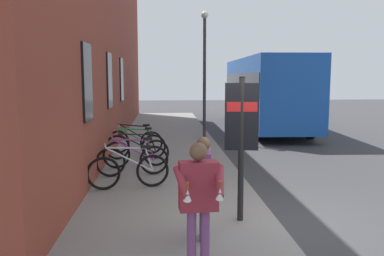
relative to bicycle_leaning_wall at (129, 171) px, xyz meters
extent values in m
plane|color=#38383A|center=(3.95, -3.67, -0.51)|extent=(60.00, 60.00, 0.00)
cube|color=gray|center=(5.95, -0.92, -0.45)|extent=(24.00, 3.50, 0.12)
cube|color=brown|center=(6.95, 1.13, 3.88)|extent=(22.00, 0.60, 8.78)
cube|color=black|center=(-0.05, 0.81, 1.89)|extent=(0.90, 0.06, 1.60)
cube|color=black|center=(3.45, 0.81, 1.89)|extent=(0.90, 0.06, 1.60)
cube|color=black|center=(6.95, 0.81, 1.89)|extent=(0.90, 0.06, 1.60)
torus|color=black|center=(-0.09, 0.53, -0.03)|extent=(0.19, 0.72, 0.72)
torus|color=black|center=(0.09, -0.51, -0.03)|extent=(0.19, 0.72, 0.72)
cylinder|color=silver|center=(0.00, -0.02, 0.25)|extent=(0.21, 1.01, 0.58)
cylinder|color=silver|center=(-0.01, 0.06, 0.50)|extent=(0.18, 0.85, 0.09)
cylinder|color=silver|center=(0.08, -0.43, 0.22)|extent=(0.07, 0.19, 0.51)
cube|color=black|center=(0.06, -0.36, 0.51)|extent=(0.13, 0.21, 0.06)
cylinder|color=silver|center=(-0.08, 0.48, 0.57)|extent=(0.48, 0.11, 0.02)
torus|color=black|center=(1.05, 0.52, -0.03)|extent=(0.17, 0.72, 0.72)
torus|color=black|center=(1.21, -0.52, -0.03)|extent=(0.17, 0.72, 0.72)
cylinder|color=#8C338C|center=(1.13, -0.02, 0.25)|extent=(0.20, 1.01, 0.58)
cylinder|color=#8C338C|center=(1.12, 0.05, 0.50)|extent=(0.17, 0.85, 0.09)
cylinder|color=#8C338C|center=(1.20, -0.44, 0.22)|extent=(0.07, 0.19, 0.51)
cube|color=black|center=(1.19, -0.37, 0.51)|extent=(0.13, 0.21, 0.06)
cylinder|color=#8C338C|center=(1.05, 0.47, 0.57)|extent=(0.48, 0.10, 0.02)
torus|color=black|center=(1.95, 0.48, -0.03)|extent=(0.21, 0.72, 0.72)
torus|color=black|center=(2.17, -0.55, -0.03)|extent=(0.21, 0.72, 0.72)
cylinder|color=black|center=(2.06, -0.06, 0.25)|extent=(0.25, 1.00, 0.58)
cylinder|color=black|center=(2.05, 0.01, 0.50)|extent=(0.21, 0.84, 0.09)
cylinder|color=black|center=(2.15, -0.48, 0.22)|extent=(0.07, 0.19, 0.51)
cube|color=black|center=(2.13, -0.40, 0.51)|extent=(0.14, 0.22, 0.06)
cylinder|color=black|center=(1.96, 0.43, 0.57)|extent=(0.47, 0.12, 0.02)
torus|color=black|center=(3.09, 0.59, -0.03)|extent=(0.09, 0.72, 0.72)
torus|color=black|center=(3.13, -0.46, -0.03)|extent=(0.09, 0.72, 0.72)
cylinder|color=#267F3F|center=(3.11, 0.04, 0.25)|extent=(0.07, 1.02, 0.58)
cylinder|color=#267F3F|center=(3.11, 0.11, 0.50)|extent=(0.07, 0.85, 0.09)
cylinder|color=#267F3F|center=(3.13, -0.39, 0.22)|extent=(0.04, 0.19, 0.51)
cube|color=black|center=(3.13, -0.31, 0.51)|extent=(0.11, 0.20, 0.06)
cylinder|color=#267F3F|center=(3.10, 0.54, 0.57)|extent=(0.48, 0.04, 0.02)
torus|color=black|center=(4.07, 0.66, -0.03)|extent=(0.19, 0.72, 0.72)
torus|color=black|center=(3.88, -0.37, -0.03)|extent=(0.19, 0.72, 0.72)
cylinder|color=black|center=(3.97, 0.12, 0.25)|extent=(0.22, 1.01, 0.58)
cylinder|color=black|center=(3.99, 0.19, 0.50)|extent=(0.19, 0.84, 0.09)
cylinder|color=black|center=(3.90, -0.30, 0.22)|extent=(0.07, 0.19, 0.51)
cube|color=black|center=(3.91, -0.22, 0.51)|extent=(0.13, 0.21, 0.06)
cylinder|color=black|center=(4.06, 0.61, 0.57)|extent=(0.48, 0.11, 0.02)
cylinder|color=black|center=(-2.09, -2.03, 0.81)|extent=(0.10, 0.10, 2.40)
cube|color=black|center=(-2.09, -2.03, 1.36)|extent=(0.15, 0.56, 1.10)
cube|color=red|center=(-2.09, -2.03, 1.53)|extent=(0.16, 0.50, 0.16)
cube|color=#1951B2|center=(10.75, -5.67, 1.34)|extent=(10.60, 2.97, 3.00)
cube|color=black|center=(10.75, -5.67, 1.70)|extent=(10.39, 3.00, 0.90)
cylinder|color=black|center=(7.34, -6.71, -0.01)|extent=(1.01, 0.29, 1.00)
cylinder|color=black|center=(7.45, -4.32, -0.01)|extent=(1.01, 0.29, 1.00)
cylinder|color=black|center=(14.05, -7.02, -0.01)|extent=(1.01, 0.29, 1.00)
cylinder|color=black|center=(14.16, -4.62, -0.01)|extent=(1.01, 0.29, 1.00)
cylinder|color=#334C8C|center=(-2.93, -1.32, -0.01)|extent=(0.11, 0.11, 0.76)
cylinder|color=#334C8C|center=(-2.77, -1.34, -0.01)|extent=(0.11, 0.11, 0.76)
cube|color=#723F72|center=(-2.85, -1.33, 0.65)|extent=(0.47, 0.27, 0.57)
sphere|color=brown|center=(-2.85, -1.33, 1.05)|extent=(0.21, 0.21, 0.21)
cylinder|color=#723F72|center=(-3.10, -1.30, 0.62)|extent=(0.09, 0.09, 0.50)
cylinder|color=#723F72|center=(-2.60, -1.36, 0.62)|extent=(0.09, 0.09, 0.50)
cylinder|color=#723F72|center=(-3.85, -1.25, 0.01)|extent=(0.12, 0.12, 0.80)
cylinder|color=#723F72|center=(-3.86, -1.08, 0.01)|extent=(0.12, 0.12, 0.80)
cube|color=maroon|center=(-3.85, -1.17, 0.71)|extent=(0.27, 0.48, 0.60)
sphere|color=brown|center=(-3.85, -1.17, 1.13)|extent=(0.22, 0.22, 0.22)
cylinder|color=maroon|center=(-4.02, -1.40, 0.81)|extent=(0.44, 0.15, 0.33)
cone|color=white|center=(-4.20, -1.38, 0.71)|extent=(0.13, 0.10, 0.16)
cylinder|color=brown|center=(-4.20, -1.38, 0.81)|extent=(0.06, 0.04, 0.11)
cylinder|color=maroon|center=(-4.05, -0.96, 0.81)|extent=(0.44, 0.21, 0.33)
cone|color=white|center=(-4.23, -1.01, 0.71)|extent=(0.13, 0.10, 0.16)
cylinder|color=brown|center=(-4.23, -1.01, 0.81)|extent=(0.06, 0.04, 0.11)
cylinder|color=#333338|center=(7.20, -2.37, 1.92)|extent=(0.12, 0.12, 4.61)
sphere|color=silver|center=(7.20, -2.37, 4.34)|extent=(0.28, 0.28, 0.28)
camera|label=1|loc=(-8.57, -0.75, 2.02)|focal=37.82mm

